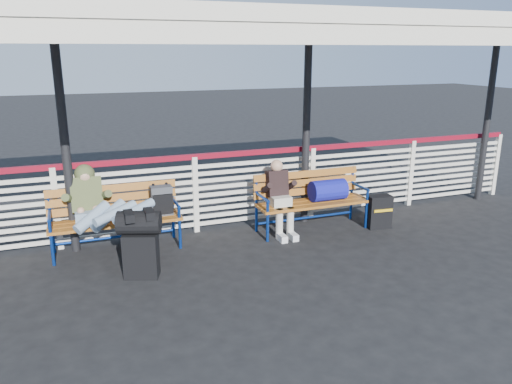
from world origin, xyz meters
name	(u,v)px	position (x,y,z in m)	size (l,w,h in m)	color
ground	(234,282)	(0.00, 0.00, 0.00)	(60.00, 60.00, 0.00)	black
fence	(195,191)	(0.00, 1.90, 0.66)	(12.08, 0.08, 1.24)	silver
canopy	(209,26)	(0.00, 0.87, 3.04)	(12.60, 3.60, 3.16)	silver
luggage_stack	(140,242)	(-1.04, 0.55, 0.47)	(0.59, 0.45, 0.87)	black
bench_left	(127,209)	(-1.07, 1.59, 0.58)	(1.80, 0.56, 0.92)	#AD6C21
bench_right	(319,193)	(1.86, 1.36, 0.59)	(1.80, 0.56, 0.92)	#AD6C21
traveler_man	(105,210)	(-1.38, 1.24, 0.72)	(0.94, 1.63, 0.77)	#7C8FA6
companion_person	(280,197)	(1.19, 1.35, 0.60)	(0.32, 0.66, 1.15)	beige
suitcase_side	(379,212)	(2.79, 1.06, 0.27)	(0.40, 0.26, 0.53)	black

